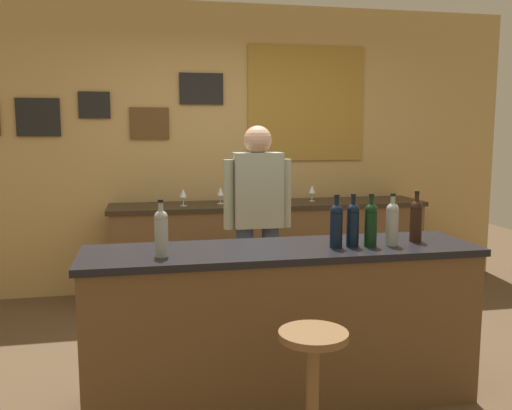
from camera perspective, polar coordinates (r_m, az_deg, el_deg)
name	(u,v)px	position (r m, az deg, el deg)	size (l,w,h in m)	color
ground_plane	(267,370)	(3.81, 1.11, -16.79)	(10.00, 10.00, 0.00)	brown
back_wall	(223,147)	(5.47, -3.50, 6.02)	(6.00, 0.09, 2.80)	tan
bar_counter	(282,324)	(3.28, 2.72, -12.28)	(2.27, 0.60, 0.92)	brown
side_counter	(269,249)	(5.29, 1.40, -4.59)	(3.00, 0.56, 0.90)	brown
bartender	(258,217)	(4.14, 0.17, -1.22)	(0.52, 0.21, 1.62)	#384766
bar_stool	(313,377)	(2.64, 5.93, -17.44)	(0.32, 0.32, 0.68)	brown
wine_bottle_a	(161,231)	(2.93, -9.84, -2.72)	(0.07, 0.07, 0.31)	#999E99
wine_bottle_b	(336,224)	(3.15, 8.36, -1.97)	(0.07, 0.07, 0.31)	black
wine_bottle_c	(353,223)	(3.20, 10.06, -1.86)	(0.07, 0.07, 0.31)	black
wine_bottle_d	(371,223)	(3.22, 11.88, -1.85)	(0.07, 0.07, 0.31)	black
wine_bottle_e	(392,222)	(3.27, 14.00, -1.76)	(0.07, 0.07, 0.31)	#999E99
wine_bottle_f	(416,219)	(3.42, 16.34, -1.42)	(0.07, 0.07, 0.31)	black
wine_glass_a	(183,194)	(5.02, -7.59, 1.16)	(0.07, 0.07, 0.16)	silver
wine_glass_b	(220,192)	(5.13, -3.72, 1.35)	(0.07, 0.07, 0.16)	silver
wine_glass_c	(237,191)	(5.18, -2.02, 1.42)	(0.07, 0.07, 0.16)	silver
wine_glass_d	(312,190)	(5.34, 5.85, 1.58)	(0.07, 0.07, 0.16)	silver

